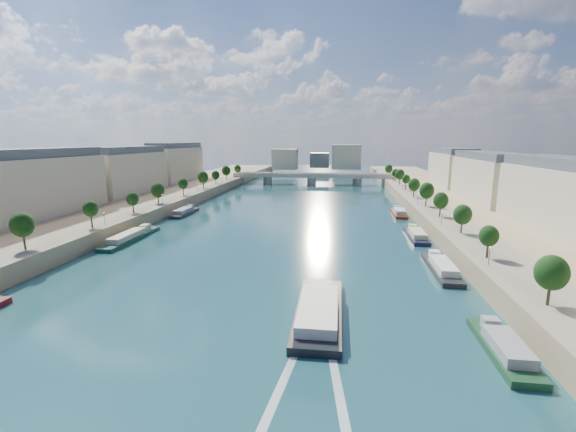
% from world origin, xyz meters
% --- Properties ---
extents(ground, '(700.00, 700.00, 0.00)m').
position_xyz_m(ground, '(0.00, 100.00, 0.00)').
color(ground, '#0C2734').
rests_on(ground, ground).
extents(quay_left, '(44.00, 520.00, 5.00)m').
position_xyz_m(quay_left, '(-72.00, 100.00, 2.50)').
color(quay_left, '#9E8460').
rests_on(quay_left, ground).
extents(quay_right, '(44.00, 520.00, 5.00)m').
position_xyz_m(quay_right, '(72.00, 100.00, 2.50)').
color(quay_right, '#9E8460').
rests_on(quay_right, ground).
extents(pave_left, '(14.00, 520.00, 0.10)m').
position_xyz_m(pave_left, '(-57.00, 100.00, 5.05)').
color(pave_left, gray).
rests_on(pave_left, quay_left).
extents(pave_right, '(14.00, 520.00, 0.10)m').
position_xyz_m(pave_right, '(57.00, 100.00, 5.05)').
color(pave_right, gray).
rests_on(pave_right, quay_right).
extents(trees_left, '(4.80, 268.80, 8.26)m').
position_xyz_m(trees_left, '(-55.00, 102.00, 10.48)').
color(trees_left, '#382B1E').
rests_on(trees_left, ground).
extents(trees_right, '(4.80, 268.80, 8.26)m').
position_xyz_m(trees_right, '(55.00, 110.00, 10.48)').
color(trees_right, '#382B1E').
rests_on(trees_right, ground).
extents(lamps_left, '(0.36, 200.36, 4.28)m').
position_xyz_m(lamps_left, '(-52.50, 90.00, 7.78)').
color(lamps_left, black).
rests_on(lamps_left, ground).
extents(lamps_right, '(0.36, 200.36, 4.28)m').
position_xyz_m(lamps_right, '(52.50, 105.00, 7.78)').
color(lamps_right, black).
rests_on(lamps_right, ground).
extents(buildings_left, '(16.00, 226.00, 23.20)m').
position_xyz_m(buildings_left, '(-85.00, 112.00, 16.45)').
color(buildings_left, beige).
rests_on(buildings_left, ground).
extents(buildings_right, '(16.00, 226.00, 23.20)m').
position_xyz_m(buildings_right, '(85.00, 112.00, 16.45)').
color(buildings_right, beige).
rests_on(buildings_right, ground).
extents(skyline, '(79.00, 42.00, 22.00)m').
position_xyz_m(skyline, '(3.19, 319.52, 14.66)').
color(skyline, beige).
rests_on(skyline, ground).
extents(bridge, '(112.00, 12.00, 8.15)m').
position_xyz_m(bridge, '(0.00, 234.52, 5.08)').
color(bridge, '#C1B79E').
rests_on(bridge, ground).
extents(tour_barge, '(8.32, 28.56, 3.87)m').
position_xyz_m(tour_barge, '(17.30, 26.19, 1.09)').
color(tour_barge, black).
rests_on(tour_barge, ground).
extents(wake, '(10.76, 25.96, 0.04)m').
position_xyz_m(wake, '(17.30, 9.61, 0.02)').
color(wake, silver).
rests_on(wake, ground).
extents(moored_barges_left, '(5.00, 163.54, 3.60)m').
position_xyz_m(moored_barges_left, '(-45.50, 43.39, 0.84)').
color(moored_barges_left, '#1B243D').
rests_on(moored_barges_left, ground).
extents(moored_barges_right, '(5.00, 162.00, 3.60)m').
position_xyz_m(moored_barges_right, '(45.50, 51.81, 0.84)').
color(moored_barges_right, black).
rests_on(moored_barges_right, ground).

